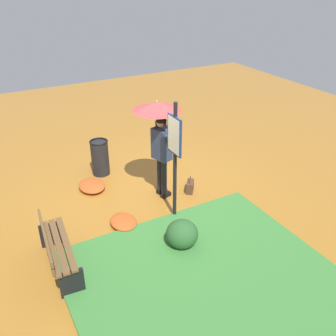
{
  "coord_description": "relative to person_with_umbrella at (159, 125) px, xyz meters",
  "views": [
    {
      "loc": [
        -6.2,
        3.07,
        4.29
      ],
      "look_at": [
        -0.61,
        0.01,
        0.85
      ],
      "focal_mm": 40.29,
      "sensor_mm": 36.0,
      "label": 1
    }
  ],
  "objects": [
    {
      "name": "person_with_umbrella",
      "position": [
        0.0,
        0.0,
        0.0
      ],
      "size": [
        0.96,
        0.96,
        2.04
      ],
      "color": "black",
      "rests_on": "ground_plane"
    },
    {
      "name": "ground_plane",
      "position": [
        0.14,
        0.05,
        -1.55
      ],
      "size": [
        18.0,
        18.0,
        0.0
      ],
      "primitive_type": "plane",
      "color": "#9E6623"
    },
    {
      "name": "trash_bin",
      "position": [
        1.43,
        0.79,
        -1.13
      ],
      "size": [
        0.42,
        0.42,
        0.83
      ],
      "color": "black",
      "rests_on": "ground_plane"
    },
    {
      "name": "info_sign_post",
      "position": [
        -0.86,
        0.14,
        -0.11
      ],
      "size": [
        0.44,
        0.07,
        2.3
      ],
      "color": "black",
      "rests_on": "ground_plane"
    },
    {
      "name": "handbag",
      "position": [
        -0.24,
        -0.6,
        -1.42
      ],
      "size": [
        0.32,
        0.29,
        0.37
      ],
      "color": "#4C3323",
      "rests_on": "ground_plane"
    },
    {
      "name": "park_bench",
      "position": [
        -1.23,
        2.46,
        -1.15
      ],
      "size": [
        1.4,
        0.48,
        0.75
      ],
      "color": "black",
      "rests_on": "ground_plane"
    },
    {
      "name": "shrub_cluster",
      "position": [
        -1.66,
        0.44,
        -1.32
      ],
      "size": [
        0.61,
        0.55,
        0.5
      ],
      "color": "#285628",
      "rests_on": "ground_plane"
    },
    {
      "name": "leaf_pile_near_person",
      "position": [
        -0.65,
        1.11,
        -1.49
      ],
      "size": [
        0.6,
        0.48,
        0.13
      ],
      "color": "#B74C1E",
      "rests_on": "ground_plane"
    },
    {
      "name": "grass_verge",
      "position": [
        -3.23,
        0.57,
        -1.53
      ],
      "size": [
        4.8,
        4.0,
        0.05
      ],
      "color": "#387533",
      "rests_on": "ground_plane"
    },
    {
      "name": "leaf_pile_by_bench",
      "position": [
        0.87,
        1.21,
        -1.48
      ],
      "size": [
        0.69,
        0.55,
        0.15
      ],
      "color": "#B74C1E",
      "rests_on": "ground_plane"
    }
  ]
}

